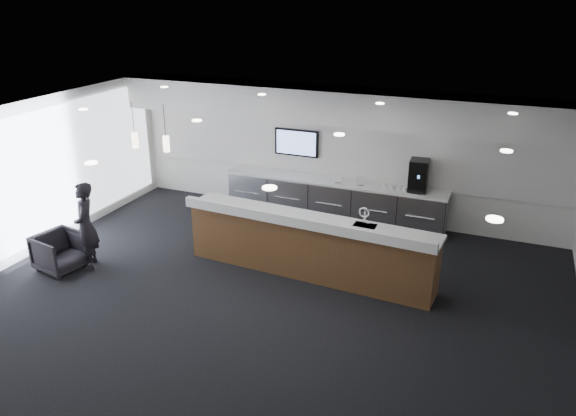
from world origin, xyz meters
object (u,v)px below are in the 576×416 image
at_px(armchair, 60,252).
at_px(service_counter, 308,245).
at_px(lounge_guest, 86,226).
at_px(coffee_machine, 419,175).

bearing_deg(armchair, service_counter, -59.28).
height_order(armchair, lounge_guest, lounge_guest).
distance_m(service_counter, coffee_machine, 3.13).
relative_size(coffee_machine, armchair, 0.85).
distance_m(service_counter, armchair, 4.64).
height_order(service_counter, lounge_guest, lounge_guest).
xyz_separation_m(service_counter, armchair, (-4.35, -1.60, -0.21)).
bearing_deg(service_counter, lounge_guest, -158.23).
bearing_deg(service_counter, coffee_machine, 64.92).
relative_size(armchair, lounge_guest, 0.48).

